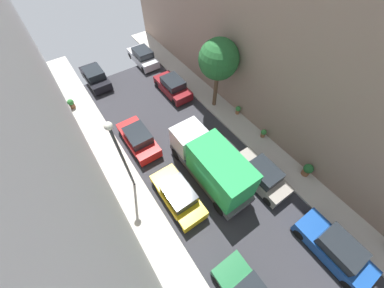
{
  "coord_description": "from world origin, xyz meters",
  "views": [
    {
      "loc": [
        -5.35,
        -4.7,
        13.9
      ],
      "look_at": [
        0.45,
        3.66,
        0.5
      ],
      "focal_mm": 20.82,
      "sensor_mm": 36.0,
      "label": 1
    }
  ],
  "objects": [
    {
      "name": "parked_car_right_3",
      "position": [
        2.7,
        10.03,
        0.72
      ],
      "size": [
        1.78,
        4.2,
        1.57
      ],
      "color": "maroon",
      "rests_on": "ground"
    },
    {
      "name": "parked_car_right_4",
      "position": [
        2.7,
        16.03,
        0.72
      ],
      "size": [
        1.78,
        4.2,
        1.57
      ],
      "color": "silver",
      "rests_on": "ground"
    },
    {
      "name": "sidewalk_right",
      "position": [
        5.0,
        0.0,
        0.07
      ],
      "size": [
        2.0,
        44.0,
        0.15
      ],
      "primitive_type": "cube",
      "color": "#B7B2A8",
      "rests_on": "ground"
    },
    {
      "name": "delivery_truck",
      "position": [
        0.0,
        0.8,
        1.79
      ],
      "size": [
        2.26,
        6.6,
        3.38
      ],
      "color": "#4C4C51",
      "rests_on": "ground"
    },
    {
      "name": "parked_car_left_3",
      "position": [
        -2.7,
        6.25,
        0.72
      ],
      "size": [
        1.78,
        4.2,
        1.57
      ],
      "color": "red",
      "rests_on": "ground"
    },
    {
      "name": "potted_plant_4",
      "position": [
        5.61,
        -2.81,
        0.72
      ],
      "size": [
        0.65,
        0.65,
        1.03
      ],
      "color": "brown",
      "rests_on": "sidewalk_right"
    },
    {
      "name": "potted_plant_1",
      "position": [
        5.72,
        4.39,
        0.58
      ],
      "size": [
        0.43,
        0.43,
        0.76
      ],
      "color": "brown",
      "rests_on": "sidewalk_right"
    },
    {
      "name": "potted_plant_3",
      "position": [
        5.65,
        1.31,
        0.55
      ],
      "size": [
        0.43,
        0.43,
        0.72
      ],
      "color": "brown",
      "rests_on": "sidewalk_right"
    },
    {
      "name": "potted_plant_2",
      "position": [
        -5.74,
        13.25,
        0.62
      ],
      "size": [
        0.52,
        0.52,
        0.87
      ],
      "color": "brown",
      "rests_on": "sidewalk_left"
    },
    {
      "name": "lamp_post",
      "position": [
        -4.6,
        3.31,
        4.13
      ],
      "size": [
        0.44,
        0.44,
        6.14
      ],
      "color": "#333338",
      "rests_on": "sidewalk_left"
    },
    {
      "name": "street_tree_1",
      "position": [
        4.78,
        6.44,
        4.56
      ],
      "size": [
        3.06,
        3.06,
        5.98
      ],
      "color": "brown",
      "rests_on": "sidewalk_right"
    },
    {
      "name": "building_right",
      "position": [
        9.0,
        0.0,
        8.29
      ],
      "size": [
        6.0,
        44.0,
        16.57
      ],
      "primitive_type": "cube",
      "color": "gray",
      "rests_on": "ground"
    },
    {
      "name": "parked_car_left_2",
      "position": [
        -2.7,
        0.67,
        0.72
      ],
      "size": [
        1.78,
        4.2,
        1.57
      ],
      "color": "gold",
      "rests_on": "ground"
    },
    {
      "name": "parked_car_left_4",
      "position": [
        -2.7,
        15.55,
        0.72
      ],
      "size": [
        1.78,
        4.2,
        1.57
      ],
      "color": "black",
      "rests_on": "ground"
    },
    {
      "name": "ground",
      "position": [
        0.0,
        0.0,
        0.0
      ],
      "size": [
        32.0,
        32.0,
        0.0
      ],
      "primitive_type": "plane",
      "color": "#2D2D33"
    },
    {
      "name": "parked_car_right_2",
      "position": [
        2.7,
        -1.27,
        0.72
      ],
      "size": [
        1.78,
        4.2,
        1.57
      ],
      "color": "gray",
      "rests_on": "ground"
    },
    {
      "name": "sidewalk_left",
      "position": [
        -5.0,
        0.0,
        0.07
      ],
      "size": [
        2.0,
        44.0,
        0.15
      ],
      "primitive_type": "cube",
      "color": "#B7B2A8",
      "rests_on": "ground"
    },
    {
      "name": "parked_car_right_1",
      "position": [
        2.7,
        -6.87,
        0.72
      ],
      "size": [
        1.78,
        4.2,
        1.57
      ],
      "color": "#194799",
      "rests_on": "ground"
    }
  ]
}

